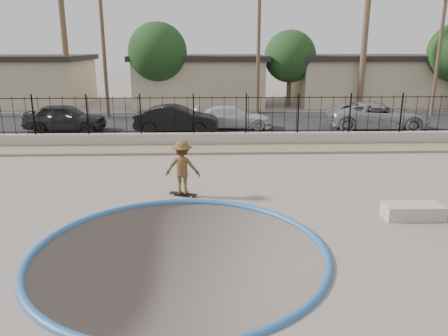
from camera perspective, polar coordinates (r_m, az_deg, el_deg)
name	(u,v)px	position (r m, az deg, el deg)	size (l,w,h in m)	color
ground	(196,159)	(23.08, -3.73, 1.21)	(120.00, 120.00, 2.20)	slate
bowl_pit	(180,252)	(10.47, -5.83, -10.90)	(6.84, 6.84, 1.80)	#4B4039
coping_ring	(180,252)	(10.47, -5.83, -10.90)	(7.04, 7.04, 0.20)	#2E5E95
rock_strip	(193,150)	(20.09, -4.01, 2.40)	(42.00, 1.60, 0.11)	#9D8B67
retaining_wall	(194,140)	(21.11, -3.93, 3.73)	(42.00, 0.45, 0.60)	#9D978A
fence	(194,115)	(20.89, -3.99, 6.96)	(40.00, 0.04, 1.80)	black
street	(197,122)	(27.74, -3.49, 6.05)	(90.00, 8.00, 0.04)	black
house_west	(16,80)	(40.14, -25.51, 10.39)	(11.60, 8.60, 3.90)	#C1B08A
house_center	(200,79)	(36.94, -3.19, 11.53)	(10.60, 8.60, 3.90)	#C1B08A
house_east	(366,79)	(39.25, 18.11, 11.04)	(12.60, 8.60, 3.90)	#C1B08A
palm_mid	(62,17)	(36.03, -20.36, 18.02)	(2.30, 2.30, 9.30)	brown
palm_right	(367,6)	(34.35, 18.23, 19.43)	(2.30, 2.30, 10.30)	brown
utility_pole_left	(103,45)	(30.10, -15.47, 15.25)	(1.70, 0.24, 9.00)	#473323
utility_pole_mid	(259,41)	(29.52, 4.55, 16.24)	(1.70, 0.24, 9.50)	#473323
utility_pole_right	(440,45)	(33.08, 26.36, 14.22)	(1.70, 0.24, 9.00)	#473323
street_tree_left	(158,52)	(33.55, -8.67, 14.74)	(4.32, 4.32, 6.36)	#473323
street_tree_mid	(290,57)	(34.92, 8.61, 14.20)	(3.96, 3.96, 5.83)	#473323
skater	(183,170)	(13.90, -5.44, -0.29)	(1.11, 0.64, 1.72)	brown
skateboard	(183,194)	(14.14, -5.35, -3.38)	(0.93, 0.52, 0.08)	black
concrete_ledge	(413,211)	(13.36, 23.41, -5.21)	(1.60, 0.70, 0.40)	#B0A89C
car_a	(65,117)	(26.05, -20.02, 6.22)	(1.79, 4.44, 1.51)	black
car_b	(176,119)	(24.12, -6.23, 6.35)	(1.58, 4.52, 1.49)	black
car_c	(233,117)	(25.30, 1.24, 6.65)	(1.81, 4.45, 1.29)	silver
car_d	(378,116)	(26.50, 19.47, 6.46)	(2.58, 5.60, 1.56)	#93949B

